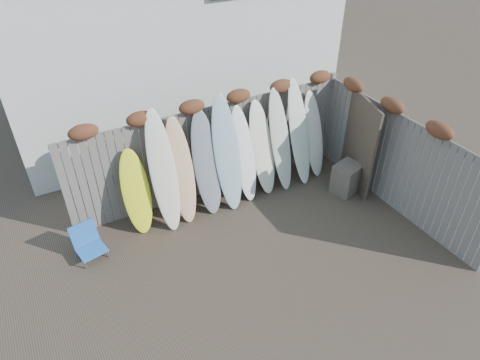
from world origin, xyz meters
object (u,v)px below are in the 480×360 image
wooden_crate (347,178)px  surfboard_0 (136,192)px  lattice_panel (359,143)px  beach_chair (88,242)px

wooden_crate → surfboard_0: (-4.27, 1.04, 0.49)m
lattice_panel → surfboard_0: size_ratio=1.20×
wooden_crate → lattice_panel: (0.34, 0.16, 0.69)m
wooden_crate → lattice_panel: bearing=25.5°
wooden_crate → surfboard_0: 4.42m
wooden_crate → surfboard_0: size_ratio=0.38×
beach_chair → wooden_crate: wooden_crate is taller
wooden_crate → lattice_panel: size_ratio=0.32×
wooden_crate → surfboard_0: bearing=166.3°
beach_chair → lattice_panel: 5.75m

